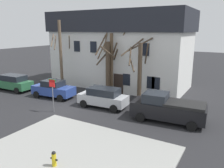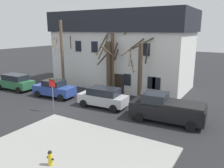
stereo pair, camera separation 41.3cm
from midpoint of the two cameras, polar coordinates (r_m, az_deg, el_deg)
ground_plane at (r=19.95m, az=-12.23°, el=-6.25°), size 120.00×120.00×0.00m
sidewalk_slab at (r=12.59m, az=-11.32°, el=-18.38°), size 10.10×8.83×0.12m
building_main at (r=27.24m, az=2.65°, el=8.88°), size 16.39×7.26×8.68m
tree_bare_near at (r=25.91m, az=-12.04°, el=7.34°), size 2.67×2.66×7.66m
tree_bare_mid at (r=23.18m, az=-0.37°, el=4.74°), size 2.60×2.45×6.18m
tree_bare_far at (r=23.50m, az=0.50°, el=5.69°), size 2.50×2.35×6.41m
tree_bare_end at (r=20.90m, az=7.46°, el=3.80°), size 2.67×3.02×5.95m
car_green_wagon at (r=27.61m, az=-22.86°, el=0.51°), size 4.64×2.13×1.77m
car_blue_sedan at (r=23.41m, az=-13.87°, el=-1.13°), size 4.43×2.26×1.75m
car_silver_wagon at (r=19.81m, az=-1.66°, el=-3.31°), size 4.41×2.20×1.75m
pickup_truck_black at (r=17.24m, az=14.31°, el=-6.02°), size 5.49×2.59×2.08m
fire_hydrant at (r=12.04m, az=-14.33°, el=-17.56°), size 0.42×0.22×0.79m
street_sign_pole at (r=19.05m, az=-14.22°, el=-1.20°), size 0.76×0.07×2.77m
bicycle_leaning at (r=27.92m, az=-14.52°, el=0.13°), size 1.73×0.33×1.03m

